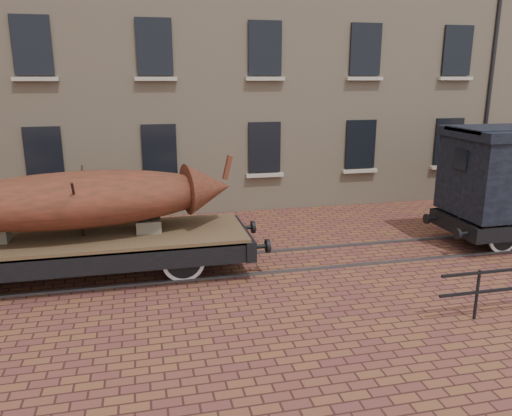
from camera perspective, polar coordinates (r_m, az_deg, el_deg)
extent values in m
plane|color=brown|center=(12.63, 1.97, -6.20)|extent=(90.00, 90.00, 0.00)
cube|color=tan|center=(22.36, 3.01, 21.17)|extent=(40.00, 10.00, 14.00)
cube|color=black|center=(16.76, -23.07, 5.67)|extent=(1.10, 0.12, 1.70)
cube|color=#B2A896|center=(16.86, -22.78, 2.45)|extent=(1.30, 0.18, 0.12)
cube|color=black|center=(16.51, -10.98, 6.46)|extent=(1.10, 0.12, 1.70)
cube|color=#B2A896|center=(16.61, -10.81, 3.19)|extent=(1.30, 0.18, 0.12)
cube|color=black|center=(17.00, 0.97, 6.96)|extent=(1.10, 0.12, 1.70)
cube|color=#B2A896|center=(17.10, 1.00, 3.78)|extent=(1.30, 0.18, 0.12)
cube|color=black|center=(18.16, 11.83, 7.16)|extent=(1.10, 0.12, 1.70)
cube|color=#B2A896|center=(18.25, 11.76, 4.18)|extent=(1.30, 0.18, 0.12)
cube|color=black|center=(19.88, 21.11, 7.12)|extent=(1.10, 0.12, 1.70)
cube|color=#B2A896|center=(19.96, 20.96, 4.40)|extent=(1.30, 0.18, 0.12)
cube|color=black|center=(16.62, -24.22, 16.60)|extent=(1.10, 0.12, 1.70)
cube|color=#B2A896|center=(16.53, -23.91, 13.34)|extent=(1.30, 0.18, 0.12)
cube|color=black|center=(16.37, -11.55, 17.60)|extent=(1.10, 0.12, 1.70)
cube|color=#B2A896|center=(16.29, -11.37, 14.28)|extent=(1.30, 0.18, 0.12)
cube|color=black|center=(16.86, 1.02, 17.80)|extent=(1.10, 0.12, 1.70)
cube|color=#B2A896|center=(16.78, 1.06, 14.57)|extent=(1.30, 0.18, 0.12)
cube|color=black|center=(18.03, 12.39, 17.28)|extent=(1.10, 0.12, 1.70)
cube|color=#B2A896|center=(17.95, 12.31, 14.26)|extent=(1.30, 0.18, 0.12)
cube|color=black|center=(19.76, 22.01, 16.34)|extent=(1.10, 0.12, 1.70)
cube|color=#B2A896|center=(19.69, 21.84, 13.59)|extent=(1.30, 0.18, 0.12)
cylinder|color=black|center=(20.76, 26.10, 20.26)|extent=(0.14, 0.14, 14.00)
cube|color=#59595E|center=(11.97, 2.87, -7.26)|extent=(30.00, 0.08, 0.06)
cube|color=#59595E|center=(13.27, 1.17, -4.99)|extent=(30.00, 0.08, 0.06)
cylinder|color=black|center=(10.52, 23.93, -9.05)|extent=(0.06, 0.06, 1.00)
cube|color=brown|center=(12.02, -19.95, -3.34)|extent=(7.68, 2.25, 0.12)
cube|color=black|center=(11.12, -20.43, -6.19)|extent=(7.68, 0.16, 0.46)
cube|color=black|center=(13.09, -19.36, -2.97)|extent=(7.68, 0.16, 0.46)
cube|color=black|center=(12.21, -1.66, -3.36)|extent=(0.23, 2.36, 0.46)
cylinder|color=black|center=(11.56, 0.50, -4.42)|extent=(0.36, 0.10, 0.10)
cylinder|color=black|center=(11.60, 1.34, -4.36)|extent=(0.08, 0.33, 0.33)
cylinder|color=black|center=(12.98, -1.09, -2.24)|extent=(0.36, 0.10, 0.10)
cylinder|color=black|center=(13.02, -0.34, -2.19)|extent=(0.08, 0.33, 0.33)
cylinder|color=black|center=(12.10, -8.59, -4.84)|extent=(0.10, 1.95, 0.10)
cylinder|color=white|center=(11.42, -8.29, -6.03)|extent=(0.98, 0.07, 0.98)
cylinder|color=black|center=(11.42, -8.29, -6.03)|extent=(0.81, 0.10, 0.81)
cube|color=black|center=(11.22, -8.28, -5.07)|extent=(0.92, 0.08, 0.10)
cylinder|color=white|center=(12.78, -8.86, -3.77)|extent=(0.98, 0.07, 0.98)
cylinder|color=black|center=(12.78, -8.86, -3.77)|extent=(0.81, 0.10, 0.81)
cube|color=black|center=(12.82, -8.94, -2.56)|extent=(0.92, 0.08, 0.10)
cube|color=black|center=(12.15, -19.79, -5.13)|extent=(4.10, 0.06, 0.06)
cube|color=gray|center=(11.86, -12.17, -1.97)|extent=(0.56, 0.51, 0.29)
ellipsoid|color=maroon|center=(11.76, -19.51, 0.92)|extent=(6.40, 2.61, 1.24)
cone|color=maroon|center=(12.09, -5.45, 2.33)|extent=(1.20, 1.29, 1.18)
cube|color=maroon|center=(12.12, -3.28, 4.64)|extent=(0.26, 0.16, 0.60)
cylinder|color=black|center=(11.31, -19.72, -0.31)|extent=(0.05, 1.06, 1.47)
cylinder|color=black|center=(12.28, -19.22, 0.89)|extent=(0.05, 1.06, 1.47)
cube|color=black|center=(14.53, 21.74, -1.82)|extent=(0.20, 2.15, 0.40)
cylinder|color=black|center=(13.75, 22.02, -2.77)|extent=(0.07, 0.29, 0.29)
cylinder|color=black|center=(14.89, 18.91, -1.18)|extent=(0.07, 0.29, 0.29)
cylinder|color=black|center=(15.16, 24.74, -2.25)|extent=(0.09, 1.70, 0.09)
cylinder|color=white|center=(14.63, 26.44, -3.04)|extent=(0.86, 0.06, 0.86)
cylinder|color=black|center=(14.63, 26.44, -3.04)|extent=(0.71, 0.09, 0.71)
cylinder|color=white|center=(15.71, 23.17, -1.52)|extent=(0.86, 0.06, 0.86)
cylinder|color=black|center=(15.71, 23.17, -1.52)|extent=(0.71, 0.09, 0.71)
cube|color=black|center=(14.15, 22.36, 5.16)|extent=(0.07, 0.54, 0.54)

